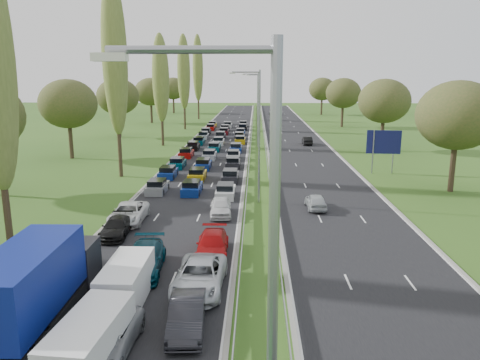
{
  "coord_description": "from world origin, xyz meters",
  "views": [
    {
      "loc": [
        4.21,
        1.13,
        11.43
      ],
      "look_at": [
        2.67,
        45.81,
        1.5
      ],
      "focal_mm": 35.0,
      "sensor_mm": 36.0,
      "label": 1
    }
  ],
  "objects_px": {
    "blue_lorry": "(38,283)",
    "direction_sign": "(384,144)",
    "info_sign": "(22,253)",
    "near_car_2": "(129,213)",
    "white_van_front": "(92,339)",
    "white_van_rear": "(128,280)",
    "near_car_3": "(116,227)"
  },
  "relations": [
    {
      "from": "near_car_2",
      "to": "white_van_front",
      "type": "xyz_separation_m",
      "value": [
        3.57,
        -18.71,
        0.3
      ]
    },
    {
      "from": "near_car_3",
      "to": "white_van_front",
      "type": "bearing_deg",
      "value": -79.3
    },
    {
      "from": "info_sign",
      "to": "direction_sign",
      "type": "relative_size",
      "value": 0.4
    },
    {
      "from": "white_van_front",
      "to": "white_van_rear",
      "type": "relative_size",
      "value": 1.04
    },
    {
      "from": "near_car_2",
      "to": "blue_lorry",
      "type": "height_order",
      "value": "blue_lorry"
    },
    {
      "from": "near_car_2",
      "to": "blue_lorry",
      "type": "xyz_separation_m",
      "value": [
        0.09,
        -15.79,
        1.32
      ]
    },
    {
      "from": "near_car_3",
      "to": "white_van_front",
      "type": "xyz_separation_m",
      "value": [
        3.6,
        -15.44,
        0.4
      ]
    },
    {
      "from": "blue_lorry",
      "to": "white_van_front",
      "type": "bearing_deg",
      "value": -41.13
    },
    {
      "from": "white_van_rear",
      "to": "direction_sign",
      "type": "bearing_deg",
      "value": 56.28
    },
    {
      "from": "white_van_front",
      "to": "blue_lorry",
      "type": "bearing_deg",
      "value": 144.69
    },
    {
      "from": "white_van_front",
      "to": "white_van_rear",
      "type": "height_order",
      "value": "white_van_front"
    },
    {
      "from": "blue_lorry",
      "to": "info_sign",
      "type": "relative_size",
      "value": 4.58
    },
    {
      "from": "blue_lorry",
      "to": "white_van_rear",
      "type": "height_order",
      "value": "blue_lorry"
    },
    {
      "from": "direction_sign",
      "to": "white_van_rear",
      "type": "bearing_deg",
      "value": -123.32
    },
    {
      "from": "near_car_3",
      "to": "info_sign",
      "type": "xyz_separation_m",
      "value": [
        -3.46,
        -6.97,
        0.69
      ]
    },
    {
      "from": "white_van_front",
      "to": "white_van_rear",
      "type": "bearing_deg",
      "value": 95.84
    },
    {
      "from": "white_van_rear",
      "to": "direction_sign",
      "type": "relative_size",
      "value": 0.97
    },
    {
      "from": "white_van_front",
      "to": "white_van_rear",
      "type": "xyz_separation_m",
      "value": [
        -0.11,
        5.72,
        -0.04
      ]
    },
    {
      "from": "near_car_3",
      "to": "info_sign",
      "type": "relative_size",
      "value": 2.16
    },
    {
      "from": "near_car_2",
      "to": "info_sign",
      "type": "distance_m",
      "value": 10.84
    },
    {
      "from": "near_car_3",
      "to": "blue_lorry",
      "type": "distance_m",
      "value": 12.6
    },
    {
      "from": "blue_lorry",
      "to": "info_sign",
      "type": "height_order",
      "value": "blue_lorry"
    },
    {
      "from": "near_car_3",
      "to": "info_sign",
      "type": "distance_m",
      "value": 7.81
    },
    {
      "from": "near_car_2",
      "to": "white_van_front",
      "type": "bearing_deg",
      "value": -81.03
    },
    {
      "from": "white_van_rear",
      "to": "info_sign",
      "type": "distance_m",
      "value": 7.48
    },
    {
      "from": "white_van_front",
      "to": "direction_sign",
      "type": "height_order",
      "value": "direction_sign"
    },
    {
      "from": "info_sign",
      "to": "near_car_3",
      "type": "bearing_deg",
      "value": 63.61
    },
    {
      "from": "blue_lorry",
      "to": "info_sign",
      "type": "xyz_separation_m",
      "value": [
        -3.59,
        5.55,
        -0.72
      ]
    },
    {
      "from": "blue_lorry",
      "to": "direction_sign",
      "type": "relative_size",
      "value": 1.85
    },
    {
      "from": "blue_lorry",
      "to": "near_car_2",
      "type": "bearing_deg",
      "value": 89.29
    },
    {
      "from": "near_car_2",
      "to": "blue_lorry",
      "type": "bearing_deg",
      "value": -91.47
    },
    {
      "from": "near_car_2",
      "to": "near_car_3",
      "type": "relative_size",
      "value": 1.2
    }
  ]
}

